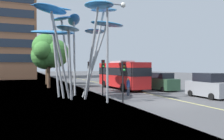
% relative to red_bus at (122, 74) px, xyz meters
% --- Properties ---
extents(ground, '(120.00, 240.00, 0.10)m').
position_rel_red_bus_xyz_m(ground, '(-2.05, -11.54, -2.02)').
color(ground, '#4C4C4F').
extents(red_bus, '(3.08, 9.86, 3.61)m').
position_rel_red_bus_xyz_m(red_bus, '(0.00, 0.00, 0.00)').
color(red_bus, red).
rests_on(red_bus, ground).
extents(leaf_sculpture, '(8.82, 9.84, 9.02)m').
position_rel_red_bus_xyz_m(leaf_sculpture, '(-7.21, -5.75, 4.84)').
color(leaf_sculpture, '#9EA0A5').
rests_on(leaf_sculpture, ground).
extents(traffic_light_kerb_near, '(0.28, 0.42, 3.29)m').
position_rel_red_bus_xyz_m(traffic_light_kerb_near, '(-4.39, -10.18, 0.42)').
color(traffic_light_kerb_near, black).
rests_on(traffic_light_kerb_near, ground).
extents(traffic_light_kerb_far, '(0.28, 0.42, 3.57)m').
position_rel_red_bus_xyz_m(traffic_light_kerb_far, '(-4.36, -5.15, 0.62)').
color(traffic_light_kerb_far, black).
rests_on(traffic_light_kerb_far, ground).
extents(traffic_light_island_mid, '(0.28, 0.42, 3.46)m').
position_rel_red_bus_xyz_m(traffic_light_island_mid, '(-4.68, -1.11, 0.54)').
color(traffic_light_island_mid, black).
rests_on(traffic_light_island_mid, ground).
extents(car_parked_near, '(2.10, 4.30, 2.30)m').
position_rel_red_bus_xyz_m(car_parked_near, '(4.26, -10.27, -0.90)').
color(car_parked_near, gray).
rests_on(car_parked_near, ground).
extents(car_parked_mid, '(2.00, 4.58, 2.15)m').
position_rel_red_bus_xyz_m(car_parked_mid, '(3.86, -3.31, -0.95)').
color(car_parked_mid, '#2D5138').
rests_on(car_parked_mid, ground).
extents(car_parked_far, '(1.95, 4.26, 2.13)m').
position_rel_red_bus_xyz_m(car_parked_far, '(3.75, 2.68, -0.97)').
color(car_parked_far, maroon).
rests_on(car_parked_far, ground).
extents(car_side_street, '(2.08, 3.95, 2.27)m').
position_rel_red_bus_xyz_m(car_side_street, '(3.75, 8.45, -0.92)').
color(car_side_street, gold).
rests_on(car_side_street, ground).
extents(car_far_side, '(2.00, 4.25, 2.24)m').
position_rel_red_bus_xyz_m(car_far_side, '(3.65, 14.60, -0.93)').
color(car_far_side, gold).
rests_on(car_far_side, ground).
extents(street_lamp, '(1.68, 0.44, 8.16)m').
position_rel_red_bus_xyz_m(street_lamp, '(-5.19, -9.62, 3.19)').
color(street_lamp, gray).
rests_on(street_lamp, ground).
extents(tree_pavement_near, '(4.98, 4.97, 7.31)m').
position_rel_red_bus_xyz_m(tree_pavement_near, '(-8.56, 5.29, 2.87)').
color(tree_pavement_near, brown).
rests_on(tree_pavement_near, ground).
extents(tree_pavement_far, '(3.50, 4.60, 7.13)m').
position_rel_red_bus_xyz_m(tree_pavement_far, '(-7.34, 11.44, 3.12)').
color(tree_pavement_far, brown).
rests_on(tree_pavement_far, ground).
extents(pedestrian, '(0.34, 0.34, 1.71)m').
position_rel_red_bus_xyz_m(pedestrian, '(-1.96, -5.99, -1.11)').
color(pedestrian, '#2D3342').
rests_on(pedestrian, ground).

